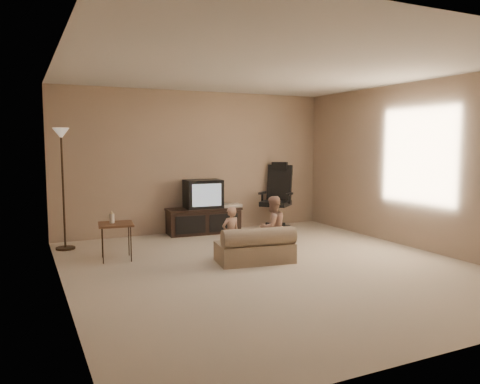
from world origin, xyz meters
The scene contains 9 objects.
floor centered at (0.00, 0.00, 0.00)m, with size 5.50×5.50×0.00m, color #B5A590.
room_shell centered at (0.00, 0.00, 1.52)m, with size 5.50×5.50×5.50m.
tv_stand centered at (0.03, 2.49, 0.39)m, with size 1.34×0.57×0.95m.
office_chair centered at (1.47, 2.40, 0.44)m, with size 0.80×0.80×1.23m.
side_table centered at (-1.73, 1.24, 0.49)m, with size 0.51×0.51×0.68m.
floor_lamp centered at (-2.30, 2.20, 1.32)m, with size 0.28×0.28×1.81m.
child_sofa centered at (-0.08, 0.27, 0.20)m, with size 1.07×0.70×0.49m.
toddler_left centered at (-0.34, 0.51, 0.37)m, with size 0.27×0.20×0.74m, color tan.
toddler_right centered at (0.24, 0.39, 0.43)m, with size 0.42×0.23×0.86m, color tan.
Camera 1 is at (-2.89, -5.15, 1.59)m, focal length 35.00 mm.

